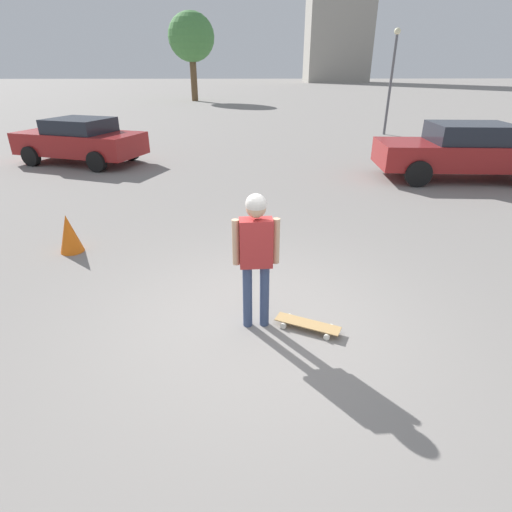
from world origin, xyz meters
The scene contains 8 objects.
ground_plane centered at (0.00, 0.00, 0.00)m, with size 220.00×220.00×0.00m, color gray.
person centered at (0.00, 0.00, 1.08)m, with size 0.54×0.24×1.70m.
skateboard centered at (-0.63, 0.11, 0.07)m, with size 0.81×0.53×0.09m.
car_parked_near centered at (-6.01, -7.04, 0.80)m, with size 4.75×2.28×1.53m.
car_parked_far centered at (5.51, -9.40, 0.75)m, with size 4.45×3.06×1.43m.
tree_distant centered at (4.74, -35.94, 5.21)m, with size 4.06×4.06×7.31m.
traffic_cone centered at (3.15, -2.28, 0.34)m, with size 0.40×0.40×0.67m.
lamp_post centered at (-6.51, -15.33, 2.68)m, with size 0.28×0.28×4.44m.
Camera 1 is at (0.11, 4.15, 2.93)m, focal length 28.00 mm.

